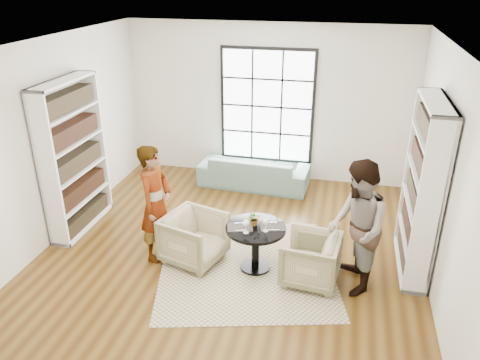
% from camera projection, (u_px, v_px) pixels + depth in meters
% --- Properties ---
extents(ground, '(6.00, 6.00, 0.00)m').
position_uv_depth(ground, '(230.00, 254.00, 6.94)').
color(ground, brown).
extents(room_shell, '(6.00, 6.01, 6.00)m').
position_uv_depth(room_shell, '(238.00, 162.00, 6.90)').
color(room_shell, silver).
rests_on(room_shell, ground).
extents(rug, '(2.91, 2.91, 0.01)m').
position_uv_depth(rug, '(246.00, 267.00, 6.62)').
color(rug, '#BCAF8D').
rests_on(rug, ground).
extents(pedestal_table, '(0.83, 0.83, 0.66)m').
position_uv_depth(pedestal_table, '(256.00, 239.00, 6.41)').
color(pedestal_table, black).
rests_on(pedestal_table, ground).
extents(sofa, '(2.13, 0.93, 0.61)m').
position_uv_depth(sofa, '(254.00, 171.00, 9.01)').
color(sofa, '#779F9B').
rests_on(sofa, ground).
extents(armchair_left, '(0.98, 0.96, 0.72)m').
position_uv_depth(armchair_left, '(194.00, 238.00, 6.65)').
color(armchair_left, tan).
rests_on(armchair_left, ground).
extents(armchair_right, '(0.81, 0.80, 0.67)m').
position_uv_depth(armchair_right, '(310.00, 259.00, 6.21)').
color(armchair_right, tan).
rests_on(armchair_right, ground).
extents(person_left, '(0.47, 0.66, 1.72)m').
position_uv_depth(person_left, '(156.00, 203.00, 6.56)').
color(person_left, gray).
rests_on(person_left, ground).
extents(person_right, '(0.84, 0.99, 1.78)m').
position_uv_depth(person_right, '(357.00, 228.00, 5.87)').
color(person_right, gray).
rests_on(person_right, ground).
extents(placemat_left, '(0.40, 0.34, 0.01)m').
position_uv_depth(placemat_left, '(240.00, 227.00, 6.33)').
color(placemat_left, black).
rests_on(placemat_left, pedestal_table).
extents(placemat_right, '(0.40, 0.34, 0.01)m').
position_uv_depth(placemat_right, '(273.00, 226.00, 6.35)').
color(placemat_right, black).
rests_on(placemat_right, pedestal_table).
extents(cutlery_left, '(0.19, 0.25, 0.01)m').
position_uv_depth(cutlery_left, '(240.00, 227.00, 6.33)').
color(cutlery_left, silver).
rests_on(cutlery_left, placemat_left).
extents(cutlery_right, '(0.19, 0.25, 0.01)m').
position_uv_depth(cutlery_right, '(273.00, 226.00, 6.35)').
color(cutlery_right, silver).
rests_on(cutlery_right, placemat_right).
extents(wine_glass_left, '(0.09, 0.09, 0.19)m').
position_uv_depth(wine_glass_left, '(246.00, 224.00, 6.15)').
color(wine_glass_left, silver).
rests_on(wine_glass_left, pedestal_table).
extents(wine_glass_right, '(0.09, 0.09, 0.19)m').
position_uv_depth(wine_glass_right, '(266.00, 222.00, 6.19)').
color(wine_glass_right, silver).
rests_on(wine_glass_right, pedestal_table).
extents(flower_centerpiece, '(0.20, 0.18, 0.19)m').
position_uv_depth(flower_centerpiece, '(255.00, 219.00, 6.36)').
color(flower_centerpiece, gray).
rests_on(flower_centerpiece, pedestal_table).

